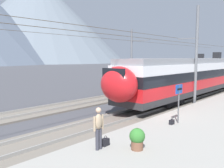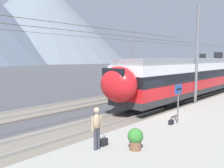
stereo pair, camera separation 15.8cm
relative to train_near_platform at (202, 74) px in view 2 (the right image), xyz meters
name	(u,v)px [view 2 (the right image)]	position (x,y,z in m)	size (l,w,h in m)	color
ground_plane	(150,118)	(-11.13, -1.11, -2.23)	(400.00, 400.00, 0.00)	#424247
platform_slab	(220,129)	(-11.13, -5.52, -2.07)	(120.00, 7.31, 0.31)	gray
track_near	(137,114)	(-11.13, 0.00, -2.16)	(120.00, 3.00, 0.28)	#6B6359
track_far	(82,103)	(-11.13, 5.73, -2.16)	(120.00, 3.00, 0.28)	#6B6359
train_near_platform	(202,74)	(0.00, 0.00, 0.00)	(27.63, 2.89, 4.27)	#2D2D30
train_far_track	(190,69)	(9.74, 5.73, 0.00)	(28.28, 3.02, 4.27)	#2D2D30
catenary_mast_mid	(196,55)	(-5.02, -1.41, 1.93)	(39.66, 1.80, 8.11)	slate
catenary_mast_far_side	(134,58)	(-1.13, 7.95, 1.67)	(39.66, 2.70, 7.34)	slate
platform_sign	(178,95)	(-12.17, -3.58, -0.33)	(0.70, 0.08, 2.15)	#59595B
passenger_walking	(97,126)	(-17.79, -3.01, -0.97)	(0.53, 0.22, 1.69)	#383842
handbag_beside_passenger	(104,142)	(-17.32, -2.93, -1.76)	(0.32, 0.18, 0.43)	black
handbag_near_sign	(171,122)	(-12.63, -3.44, -1.78)	(0.32, 0.18, 0.38)	black
potted_plant_platform_edge	(135,138)	(-16.79, -4.14, -1.43)	(0.62, 0.62, 0.86)	brown
mountain_right_ridge	(40,19)	(83.94, 171.35, 33.54)	(145.58, 145.58, 71.53)	slate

